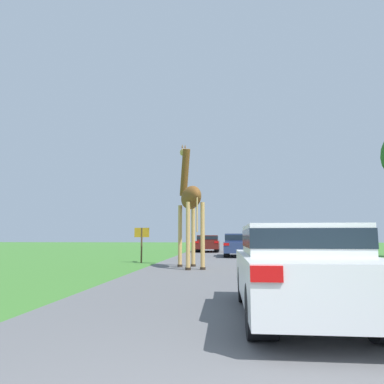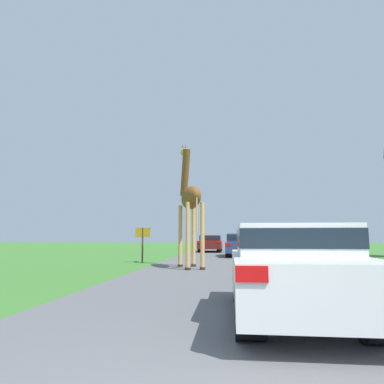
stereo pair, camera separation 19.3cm
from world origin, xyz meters
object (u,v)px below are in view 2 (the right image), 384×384
at_px(car_lead_maroon, 292,267).
at_px(car_queue_right, 210,243).
at_px(car_queue_left, 240,244).
at_px(giraffe_near_road, 190,199).
at_px(sign_post, 143,238).
at_px(car_far_ahead, 308,256).

xyz_separation_m(car_lead_maroon, car_queue_right, (-2.51, 23.26, -0.00)).
height_order(car_queue_right, car_queue_left, car_queue_left).
height_order(giraffe_near_road, sign_post, giraffe_near_road).
height_order(giraffe_near_road, car_far_ahead, giraffe_near_road).
relative_size(car_queue_right, sign_post, 2.70).
relative_size(giraffe_near_road, car_lead_maroon, 1.33).
bearing_deg(car_queue_right, sign_post, -100.93).
bearing_deg(sign_post, giraffe_near_road, -43.32).
bearing_deg(giraffe_near_road, car_far_ahead, -62.52).
bearing_deg(car_far_ahead, giraffe_near_road, 136.84).
height_order(car_lead_maroon, car_queue_left, car_queue_left).
xyz_separation_m(giraffe_near_road, sign_post, (-2.51, 2.36, -1.54)).
bearing_deg(car_queue_left, car_lead_maroon, -88.99).
relative_size(car_queue_left, car_far_ahead, 1.00).
height_order(giraffe_near_road, car_lead_maroon, giraffe_near_road).
bearing_deg(car_far_ahead, sign_post, 136.78).
bearing_deg(giraffe_near_road, car_queue_right, 70.78).
height_order(car_queue_right, car_far_ahead, car_queue_right).
distance_m(car_queue_left, car_far_ahead, 11.94).
height_order(car_queue_right, sign_post, sign_post).
bearing_deg(sign_post, car_queue_right, 79.07).
xyz_separation_m(car_lead_maroon, car_queue_left, (-0.29, 16.46, 0.02)).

